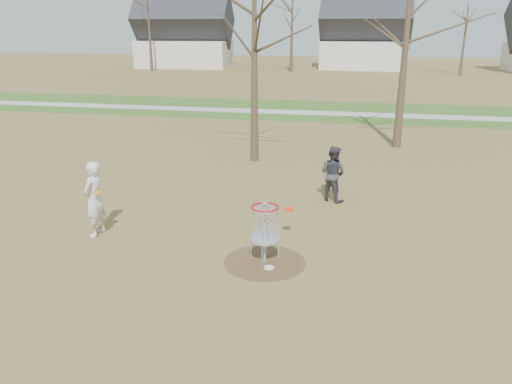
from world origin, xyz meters
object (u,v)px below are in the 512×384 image
Objects in this scene: player_standing at (94,199)px; disc_golf_basket at (265,224)px; player_throwing at (333,174)px; disc_grounded at (269,268)px.

disc_golf_basket is at bearing 84.70° from player_standing.
player_throwing is (5.52, 3.78, -0.11)m from player_standing.
player_throwing reaches higher than disc_golf_basket.
player_standing is 1.14× the size of player_throwing.
player_standing is at bearing 168.19° from disc_grounded.
disc_grounded is (4.48, -0.94, -0.91)m from player_standing.
player_standing is 4.67m from disc_grounded.
player_throwing is 7.47× the size of disc_grounded.
player_standing is 1.38× the size of disc_golf_basket.
disc_golf_basket is at bearing 118.43° from disc_grounded.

